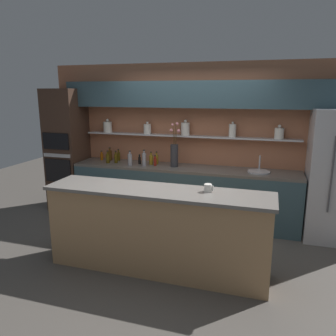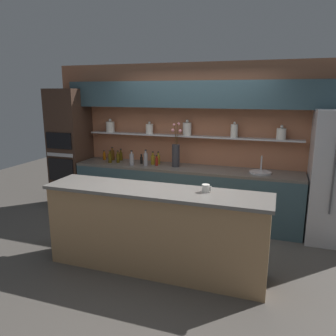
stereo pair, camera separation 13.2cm
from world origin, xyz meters
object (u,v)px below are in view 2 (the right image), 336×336
(bottle_sauce_7, at_px, (104,156))
(bottle_oil_8, at_px, (118,158))
(sink_fixture, at_px, (260,172))
(bottle_spirit_3, at_px, (146,159))
(coffee_mug, at_px, (206,188))
(bottle_oil_10, at_px, (153,159))
(bottle_oil_6, at_px, (121,156))
(flower_vase, at_px, (176,154))
(bottle_oil_9, at_px, (158,159))
(bottle_sauce_1, at_px, (141,160))
(bottle_sauce_2, at_px, (157,161))
(bottle_spirit_0, at_px, (112,155))
(bottle_spirit_4, at_px, (132,159))
(oven_tower, at_px, (71,150))
(bottle_oil_5, at_px, (110,158))

(bottle_sauce_7, distance_m, bottle_oil_8, 0.39)
(bottle_sauce_7, relative_size, bottle_oil_8, 0.80)
(sink_fixture, distance_m, bottle_spirit_3, 1.86)
(coffee_mug, bearing_deg, bottle_oil_10, 128.71)
(bottle_oil_6, distance_m, coffee_mug, 2.58)
(flower_vase, xyz_separation_m, coffee_mug, (0.85, -1.55, -0.08))
(flower_vase, height_order, bottle_oil_9, flower_vase)
(bottle_spirit_3, height_order, bottle_oil_9, bottle_spirit_3)
(bottle_sauce_1, height_order, bottle_sauce_7, bottle_sauce_7)
(sink_fixture, xyz_separation_m, coffee_mug, (-0.51, -1.55, 0.12))
(bottle_oil_8, relative_size, coffee_mug, 1.96)
(bottle_sauce_2, xyz_separation_m, bottle_oil_9, (-0.02, 0.13, 0.01))
(bottle_spirit_3, distance_m, bottle_sauce_7, 0.94)
(bottle_sauce_1, bearing_deg, sink_fixture, -0.45)
(flower_vase, distance_m, coffee_mug, 1.77)
(bottle_spirit_0, distance_m, bottle_oil_8, 0.26)
(bottle_oil_8, relative_size, bottle_oil_9, 0.99)
(sink_fixture, bearing_deg, bottle_oil_10, 179.20)
(bottle_oil_6, bearing_deg, bottle_spirit_4, -40.06)
(sink_fixture, height_order, bottle_spirit_4, same)
(bottle_spirit_0, bearing_deg, sink_fixture, -2.99)
(flower_vase, height_order, bottle_spirit_0, flower_vase)
(oven_tower, distance_m, flower_vase, 2.04)
(bottle_spirit_3, xyz_separation_m, bottle_oil_5, (-0.69, 0.03, -0.03))
(bottle_sauce_2, height_order, coffee_mug, coffee_mug)
(oven_tower, height_order, bottle_sauce_7, oven_tower)
(bottle_spirit_0, height_order, coffee_mug, bottle_spirit_0)
(oven_tower, height_order, bottle_sauce_1, oven_tower)
(bottle_spirit_3, bearing_deg, bottle_oil_9, 53.80)
(bottle_oil_8, bearing_deg, bottle_sauce_2, 0.08)
(bottle_sauce_2, relative_size, bottle_spirit_4, 0.70)
(bottle_spirit_4, bearing_deg, bottle_spirit_0, 151.58)
(bottle_oil_9, bearing_deg, bottle_oil_6, 175.19)
(bottle_sauce_1, height_order, bottle_spirit_3, bottle_spirit_3)
(bottle_oil_8, bearing_deg, bottle_spirit_4, -18.78)
(bottle_sauce_1, distance_m, bottle_sauce_2, 0.31)
(flower_vase, xyz_separation_m, bottle_oil_9, (-0.35, 0.10, -0.14))
(flower_vase, distance_m, bottle_sauce_7, 1.42)
(oven_tower, height_order, sink_fixture, oven_tower)
(bottle_spirit_4, xyz_separation_m, bottle_oil_5, (-0.45, 0.06, -0.02))
(bottle_sauce_1, relative_size, bottle_sauce_7, 0.98)
(flower_vase, distance_m, bottle_spirit_0, 1.27)
(bottle_oil_5, height_order, bottle_oil_9, bottle_oil_5)
(bottle_sauce_7, height_order, coffee_mug, coffee_mug)
(oven_tower, xyz_separation_m, bottle_spirit_0, (0.78, 0.15, -0.08))
(flower_vase, xyz_separation_m, bottle_spirit_0, (-1.25, 0.14, -0.12))
(bottle_sauce_2, bearing_deg, oven_tower, 179.23)
(flower_vase, distance_m, bottle_sauce_1, 0.65)
(bottle_oil_10, bearing_deg, bottle_oil_5, -171.95)
(sink_fixture, relative_size, bottle_sauce_7, 1.99)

